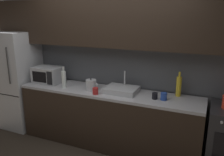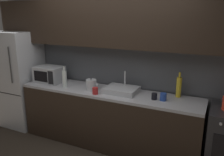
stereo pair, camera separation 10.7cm
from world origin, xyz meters
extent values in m
cube|color=slate|center=(0.00, 1.30, 1.25)|extent=(4.58, 0.10, 2.50)
cube|color=#4C4F54|center=(0.00, 1.25, 1.20)|extent=(4.58, 0.01, 0.60)
cube|color=black|center=(0.00, 1.08, 1.90)|extent=(4.22, 0.34, 0.70)
cube|color=black|center=(0.00, 0.90, 0.43)|extent=(2.84, 0.60, 0.86)
cube|color=#9E9EA3|center=(0.00, 0.90, 0.88)|extent=(2.84, 0.60, 0.04)
cube|color=#B7BABF|center=(-1.80, 0.90, 0.87)|extent=(0.68, 0.66, 1.74)
cube|color=black|center=(-1.80, 0.57, 0.70)|extent=(0.67, 0.00, 0.01)
cylinder|color=#333333|center=(-1.61, 0.55, 1.22)|extent=(0.02, 0.02, 0.61)
cylinder|color=#B2B2B7|center=(1.60, 0.59, 0.83)|extent=(0.03, 0.02, 0.03)
cube|color=#A8AAAF|center=(-1.12, 0.92, 1.04)|extent=(0.46, 0.34, 0.27)
cube|color=black|center=(-1.16, 0.75, 1.04)|extent=(0.28, 0.01, 0.18)
cube|color=black|center=(-0.96, 0.75, 1.04)|extent=(0.10, 0.01, 0.22)
cube|color=#ADAFB5|center=(0.22, 0.93, 0.94)|extent=(0.48, 0.38, 0.08)
cylinder|color=silver|center=(0.22, 1.06, 1.09)|extent=(0.02, 0.02, 0.22)
cylinder|color=#B7BABF|center=(-0.25, 0.84, 0.98)|extent=(0.16, 0.16, 0.16)
sphere|color=black|center=(-0.25, 0.84, 1.08)|extent=(0.02, 0.02, 0.02)
cone|color=#B7BABF|center=(-0.15, 0.84, 1.02)|extent=(0.03, 0.03, 0.05)
cylinder|color=gold|center=(1.02, 1.10, 1.04)|extent=(0.07, 0.07, 0.29)
cylinder|color=gold|center=(1.02, 1.10, 1.22)|extent=(0.03, 0.03, 0.07)
cylinder|color=silver|center=(-0.70, 0.78, 1.03)|extent=(0.07, 0.07, 0.27)
cylinder|color=silver|center=(-0.70, 0.78, 1.20)|extent=(0.03, 0.03, 0.07)
cylinder|color=#A82323|center=(-0.10, 0.70, 0.95)|extent=(0.08, 0.08, 0.10)
cylinder|color=black|center=(0.74, 0.85, 0.94)|extent=(0.08, 0.08, 0.09)
cylinder|color=#234299|center=(0.87, 0.86, 0.95)|extent=(0.09, 0.09, 0.10)
camera|label=1|loc=(1.43, -2.18, 2.04)|focal=37.63mm
camera|label=2|loc=(1.53, -2.13, 2.04)|focal=37.63mm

